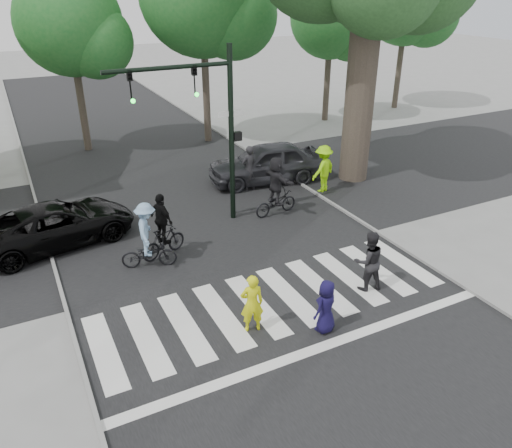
{
  "coord_description": "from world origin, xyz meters",
  "views": [
    {
      "loc": [
        -5.47,
        -8.72,
        7.8
      ],
      "look_at": [
        0.5,
        3.0,
        1.3
      ],
      "focal_mm": 35.0,
      "sensor_mm": 36.0,
      "label": 1
    }
  ],
  "objects_px": {
    "pedestrian_adult": "(369,261)",
    "cyclist_left": "(148,240)",
    "cyclist_right": "(276,189)",
    "car_suv": "(57,224)",
    "pedestrian_child": "(326,307)",
    "car_grey": "(266,163)",
    "pedestrian_woman": "(252,303)",
    "traffic_signal": "(207,113)",
    "cyclist_mid": "(163,231)"
  },
  "relations": [
    {
      "from": "pedestrian_child",
      "to": "cyclist_right",
      "type": "relative_size",
      "value": 0.64
    },
    {
      "from": "pedestrian_woman",
      "to": "cyclist_left",
      "type": "xyz_separation_m",
      "value": [
        -1.39,
        4.08,
        0.11
      ]
    },
    {
      "from": "pedestrian_adult",
      "to": "car_grey",
      "type": "bearing_deg",
      "value": -86.54
    },
    {
      "from": "pedestrian_woman",
      "to": "cyclist_right",
      "type": "height_order",
      "value": "cyclist_right"
    },
    {
      "from": "cyclist_left",
      "to": "cyclist_right",
      "type": "relative_size",
      "value": 0.94
    },
    {
      "from": "pedestrian_woman",
      "to": "cyclist_mid",
      "type": "xyz_separation_m",
      "value": [
        -0.79,
        4.53,
        0.07
      ]
    },
    {
      "from": "pedestrian_adult",
      "to": "car_suv",
      "type": "height_order",
      "value": "pedestrian_adult"
    },
    {
      "from": "cyclist_right",
      "to": "car_suv",
      "type": "relative_size",
      "value": 0.45
    },
    {
      "from": "pedestrian_adult",
      "to": "cyclist_left",
      "type": "bearing_deg",
      "value": -24.94
    },
    {
      "from": "pedestrian_child",
      "to": "cyclist_right",
      "type": "distance_m",
      "value": 6.82
    },
    {
      "from": "pedestrian_child",
      "to": "cyclist_left",
      "type": "distance_m",
      "value": 5.74
    },
    {
      "from": "pedestrian_child",
      "to": "car_suv",
      "type": "distance_m",
      "value": 9.29
    },
    {
      "from": "pedestrian_child",
      "to": "car_suv",
      "type": "relative_size",
      "value": 0.29
    },
    {
      "from": "pedestrian_adult",
      "to": "car_grey",
      "type": "relative_size",
      "value": 0.36
    },
    {
      "from": "cyclist_left",
      "to": "car_suv",
      "type": "distance_m",
      "value": 3.58
    },
    {
      "from": "pedestrian_adult",
      "to": "car_grey",
      "type": "height_order",
      "value": "pedestrian_adult"
    },
    {
      "from": "cyclist_mid",
      "to": "car_suv",
      "type": "bearing_deg",
      "value": 139.88
    },
    {
      "from": "cyclist_mid",
      "to": "car_grey",
      "type": "height_order",
      "value": "cyclist_mid"
    },
    {
      "from": "cyclist_left",
      "to": "cyclist_mid",
      "type": "relative_size",
      "value": 1.0
    },
    {
      "from": "traffic_signal",
      "to": "pedestrian_child",
      "type": "height_order",
      "value": "traffic_signal"
    },
    {
      "from": "pedestrian_adult",
      "to": "car_suv",
      "type": "distance_m",
      "value": 9.87
    },
    {
      "from": "traffic_signal",
      "to": "pedestrian_woman",
      "type": "xyz_separation_m",
      "value": [
        -1.42,
        -6.06,
        -3.12
      ]
    },
    {
      "from": "pedestrian_woman",
      "to": "cyclist_left",
      "type": "distance_m",
      "value": 4.31
    },
    {
      "from": "traffic_signal",
      "to": "pedestrian_child",
      "type": "xyz_separation_m",
      "value": [
        0.16,
        -6.89,
        -3.2
      ]
    },
    {
      "from": "pedestrian_woman",
      "to": "pedestrian_adult",
      "type": "relative_size",
      "value": 0.89
    },
    {
      "from": "car_suv",
      "to": "car_grey",
      "type": "distance_m",
      "value": 8.81
    },
    {
      "from": "cyclist_left",
      "to": "car_grey",
      "type": "xyz_separation_m",
      "value": [
        6.42,
        4.62,
        -0.06
      ]
    },
    {
      "from": "pedestrian_adult",
      "to": "traffic_signal",
      "type": "bearing_deg",
      "value": -56.47
    },
    {
      "from": "pedestrian_adult",
      "to": "cyclist_left",
      "type": "distance_m",
      "value": 6.37
    },
    {
      "from": "pedestrian_woman",
      "to": "car_suv",
      "type": "bearing_deg",
      "value": -48.42
    },
    {
      "from": "cyclist_right",
      "to": "pedestrian_woman",
      "type": "bearing_deg",
      "value": -123.92
    },
    {
      "from": "pedestrian_woman",
      "to": "cyclist_right",
      "type": "distance_m",
      "value": 6.78
    },
    {
      "from": "traffic_signal",
      "to": "pedestrian_child",
      "type": "relative_size",
      "value": 4.28
    },
    {
      "from": "car_suv",
      "to": "pedestrian_child",
      "type": "bearing_deg",
      "value": -157.3
    },
    {
      "from": "traffic_signal",
      "to": "pedestrian_woman",
      "type": "height_order",
      "value": "traffic_signal"
    },
    {
      "from": "car_suv",
      "to": "traffic_signal",
      "type": "bearing_deg",
      "value": -110.56
    },
    {
      "from": "cyclist_left",
      "to": "car_suv",
      "type": "bearing_deg",
      "value": 128.14
    },
    {
      "from": "traffic_signal",
      "to": "pedestrian_woman",
      "type": "distance_m",
      "value": 6.96
    },
    {
      "from": "pedestrian_child",
      "to": "pedestrian_adult",
      "type": "relative_size",
      "value": 0.8
    },
    {
      "from": "traffic_signal",
      "to": "cyclist_right",
      "type": "relative_size",
      "value": 2.74
    },
    {
      "from": "cyclist_mid",
      "to": "car_suv",
      "type": "relative_size",
      "value": 0.42
    },
    {
      "from": "traffic_signal",
      "to": "cyclist_left",
      "type": "bearing_deg",
      "value": -144.84
    },
    {
      "from": "pedestrian_adult",
      "to": "cyclist_left",
      "type": "height_order",
      "value": "cyclist_left"
    },
    {
      "from": "pedestrian_woman",
      "to": "cyclist_left",
      "type": "height_order",
      "value": "cyclist_left"
    },
    {
      "from": "cyclist_right",
      "to": "car_grey",
      "type": "height_order",
      "value": "cyclist_right"
    },
    {
      "from": "car_grey",
      "to": "cyclist_right",
      "type": "bearing_deg",
      "value": -13.15
    },
    {
      "from": "pedestrian_woman",
      "to": "car_suv",
      "type": "height_order",
      "value": "pedestrian_woman"
    },
    {
      "from": "pedestrian_woman",
      "to": "cyclist_right",
      "type": "relative_size",
      "value": 0.71
    },
    {
      "from": "cyclist_mid",
      "to": "cyclist_left",
      "type": "bearing_deg",
      "value": -143.16
    },
    {
      "from": "pedestrian_child",
      "to": "car_grey",
      "type": "xyz_separation_m",
      "value": [
        3.45,
        9.53,
        0.13
      ]
    }
  ]
}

